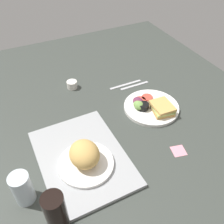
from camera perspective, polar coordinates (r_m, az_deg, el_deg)
ground_plane at (r=118.85cm, az=1.72°, el=-2.14°), size 190.00×150.00×3.00cm
serving_tray at (r=102.11cm, az=-6.87°, el=-10.34°), size 45.48×33.65×1.60cm
bread_plate_near at (r=95.82cm, az=-6.22°, el=-10.28°), size 21.58×21.58×10.28cm
plate_with_salad at (r=123.34cm, az=8.99°, el=1.26°), size 27.05×27.05×5.40cm
drinking_glass at (r=92.12cm, az=-19.84°, el=-16.13°), size 6.84×6.84×12.76cm
soda_bottle at (r=80.05cm, az=-12.45°, el=-22.32°), size 6.40×6.40×20.19cm
espresso_cup at (r=137.62cm, az=-9.14°, el=6.22°), size 5.60×5.60×4.00cm
fork at (r=138.81cm, az=5.18°, el=6.08°), size 1.43×17.00×0.50cm
knife at (r=139.24cm, az=3.13°, el=6.33°), size 1.53×19.01×0.50cm
sticky_note at (r=108.14cm, az=15.01°, el=-8.59°), size 6.70×6.70×0.12cm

